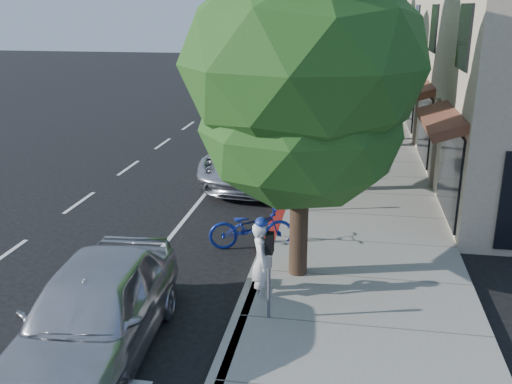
% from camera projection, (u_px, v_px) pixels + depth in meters
% --- Properties ---
extents(ground, '(120.00, 120.00, 0.00)m').
position_uv_depth(ground, '(270.00, 241.00, 14.60)').
color(ground, black).
rests_on(ground, ground).
extents(sidewalk, '(4.60, 56.00, 0.15)m').
position_uv_depth(sidewalk, '(360.00, 162.00, 21.72)').
color(sidewalk, gray).
rests_on(sidewalk, ground).
extents(curb, '(0.30, 56.00, 0.15)m').
position_uv_depth(curb, '(300.00, 159.00, 22.08)').
color(curb, '#9E998E').
rests_on(curb, ground).
extents(curb_red_segment, '(0.32, 4.00, 0.15)m').
position_uv_depth(curb_red_segment, '(275.00, 224.00, 15.52)').
color(curb_red_segment, maroon).
rests_on(curb_red_segment, ground).
extents(storefront_building, '(10.00, 36.00, 7.00)m').
position_uv_depth(storefront_building, '(509.00, 53.00, 28.88)').
color(storefront_building, beige).
rests_on(storefront_building, ground).
extents(street_tree_0, '(4.93, 4.93, 7.50)m').
position_uv_depth(street_tree_0, '(303.00, 69.00, 11.17)').
color(street_tree_0, black).
rests_on(street_tree_0, ground).
extents(street_tree_1, '(5.31, 5.31, 7.98)m').
position_uv_depth(street_tree_1, '(321.00, 38.00, 16.71)').
color(street_tree_1, black).
rests_on(street_tree_1, ground).
extents(street_tree_2, '(4.11, 4.11, 7.10)m').
position_uv_depth(street_tree_2, '(330.00, 41.00, 22.46)').
color(street_tree_2, black).
rests_on(street_tree_2, ground).
extents(street_tree_3, '(4.30, 4.30, 7.73)m').
position_uv_depth(street_tree_3, '(336.00, 25.00, 27.95)').
color(street_tree_3, black).
rests_on(street_tree_3, ground).
extents(street_tree_4, '(5.28, 5.28, 7.17)m').
position_uv_depth(street_tree_4, '(339.00, 33.00, 33.78)').
color(street_tree_4, black).
rests_on(street_tree_4, ground).
extents(street_tree_5, '(5.05, 5.05, 7.36)m').
position_uv_depth(street_tree_5, '(341.00, 26.00, 39.34)').
color(street_tree_5, black).
rests_on(street_tree_5, ground).
extents(cyclist, '(0.50, 0.66, 1.65)m').
position_uv_depth(cyclist, '(261.00, 261.00, 11.50)').
color(cyclist, white).
rests_on(cyclist, ground).
extents(bicycle, '(2.21, 1.26, 1.10)m').
position_uv_depth(bicycle, '(251.00, 227.00, 14.03)').
color(bicycle, navy).
rests_on(bicycle, ground).
extents(silver_suv, '(3.79, 6.85, 1.82)m').
position_uv_depth(silver_suv, '(263.00, 153.00, 19.64)').
color(silver_suv, silver).
rests_on(silver_suv, ground).
extents(dark_sedan, '(2.06, 4.53, 1.44)m').
position_uv_depth(dark_sedan, '(263.00, 118.00, 26.80)').
color(dark_sedan, black).
rests_on(dark_sedan, ground).
extents(white_pickup, '(2.09, 5.10, 1.48)m').
position_uv_depth(white_pickup, '(308.00, 101.00, 31.50)').
color(white_pickup, silver).
rests_on(white_pickup, ground).
extents(dark_suv_far, '(2.19, 5.22, 1.76)m').
position_uv_depth(dark_suv_far, '(290.00, 84.00, 37.48)').
color(dark_suv_far, black).
rests_on(dark_suv_far, ground).
extents(near_car_a, '(2.34, 5.13, 1.71)m').
position_uv_depth(near_car_a, '(94.00, 312.00, 9.53)').
color(near_car_a, silver).
rests_on(near_car_a, ground).
extents(pedestrian, '(0.87, 0.69, 1.74)m').
position_uv_depth(pedestrian, '(389.00, 119.00, 25.02)').
color(pedestrian, black).
rests_on(pedestrian, sidewalk).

